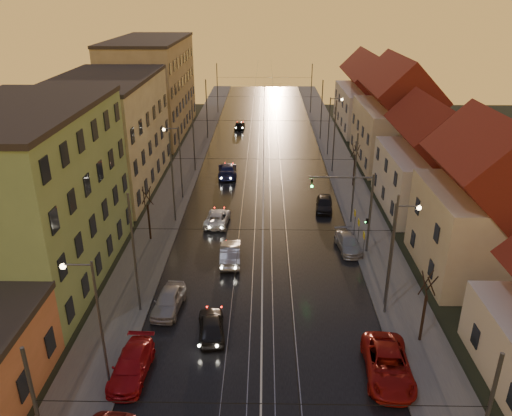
# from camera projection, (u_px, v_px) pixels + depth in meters

# --- Properties ---
(ground) EXTENTS (160.00, 160.00, 0.00)m
(ground) POSITION_uv_depth(u_px,v_px,m) (261.00, 411.00, 26.89)
(ground) COLOR black
(ground) RESTS_ON ground
(road) EXTENTS (16.00, 120.00, 0.04)m
(road) POSITION_uv_depth(u_px,v_px,m) (263.00, 169.00, 63.57)
(road) COLOR black
(road) RESTS_ON ground
(sidewalk_left) EXTENTS (4.00, 120.00, 0.15)m
(sidewalk_left) POSITION_uv_depth(u_px,v_px,m) (185.00, 168.00, 63.70)
(sidewalk_left) COLOR #4C4C4C
(sidewalk_left) RESTS_ON ground
(sidewalk_right) EXTENTS (4.00, 120.00, 0.15)m
(sidewalk_right) POSITION_uv_depth(u_px,v_px,m) (342.00, 169.00, 63.39)
(sidewalk_right) COLOR #4C4C4C
(sidewalk_right) RESTS_ON ground
(tram_rail_0) EXTENTS (0.06, 120.00, 0.03)m
(tram_rail_0) POSITION_uv_depth(u_px,v_px,m) (246.00, 169.00, 63.59)
(tram_rail_0) COLOR gray
(tram_rail_0) RESTS_ON road
(tram_rail_1) EXTENTS (0.06, 120.00, 0.03)m
(tram_rail_1) POSITION_uv_depth(u_px,v_px,m) (257.00, 169.00, 63.57)
(tram_rail_1) COLOR gray
(tram_rail_1) RESTS_ON road
(tram_rail_2) EXTENTS (0.06, 120.00, 0.03)m
(tram_rail_2) POSITION_uv_depth(u_px,v_px,m) (270.00, 169.00, 63.54)
(tram_rail_2) COLOR gray
(tram_rail_2) RESTS_ON road
(tram_rail_3) EXTENTS (0.06, 120.00, 0.03)m
(tram_rail_3) POSITION_uv_depth(u_px,v_px,m) (281.00, 169.00, 63.52)
(tram_rail_3) COLOR gray
(tram_rail_3) RESTS_ON road
(apartment_left_1) EXTENTS (10.00, 18.00, 13.00)m
(apartment_left_1) POSITION_uv_depth(u_px,v_px,m) (30.00, 199.00, 37.42)
(apartment_left_1) COLOR #779961
(apartment_left_1) RESTS_ON ground
(apartment_left_2) EXTENTS (10.00, 20.00, 12.00)m
(apartment_left_2) POSITION_uv_depth(u_px,v_px,m) (108.00, 135.00, 55.96)
(apartment_left_2) COLOR tan
(apartment_left_2) RESTS_ON ground
(apartment_left_3) EXTENTS (10.00, 24.00, 14.00)m
(apartment_left_3) POSITION_uv_depth(u_px,v_px,m) (152.00, 88.00, 77.57)
(apartment_left_3) COLOR #8D7D5B
(apartment_left_3) RESTS_ON ground
(house_right_1) EXTENTS (8.67, 10.20, 10.80)m
(house_right_1) POSITION_uv_depth(u_px,v_px,m) (484.00, 209.00, 38.21)
(house_right_1) COLOR #C1B094
(house_right_1) RESTS_ON ground
(house_right_2) EXTENTS (9.18, 12.24, 9.20)m
(house_right_2) POSITION_uv_depth(u_px,v_px,m) (431.00, 165.00, 50.45)
(house_right_2) COLOR silver
(house_right_2) RESTS_ON ground
(house_right_3) EXTENTS (9.18, 14.28, 11.50)m
(house_right_3) POSITION_uv_depth(u_px,v_px,m) (397.00, 119.00, 63.75)
(house_right_3) COLOR #C1B094
(house_right_3) RESTS_ON ground
(house_right_4) EXTENTS (9.18, 16.32, 10.00)m
(house_right_4) POSITION_uv_depth(u_px,v_px,m) (369.00, 98.00, 80.55)
(house_right_4) COLOR silver
(house_right_4) RESTS_ON ground
(catenary_pole_l_1) EXTENTS (0.16, 0.16, 9.00)m
(catenary_pole_l_1) POSITION_uv_depth(u_px,v_px,m) (134.00, 255.00, 33.49)
(catenary_pole_l_1) COLOR #595B60
(catenary_pole_l_1) RESTS_ON ground
(catenary_pole_r_1) EXTENTS (0.16, 0.16, 9.00)m
(catenary_pole_r_1) POSITION_uv_depth(u_px,v_px,m) (391.00, 258.00, 33.22)
(catenary_pole_r_1) COLOR #595B60
(catenary_pole_r_1) RESTS_ON ground
(catenary_pole_l_2) EXTENTS (0.16, 0.16, 9.00)m
(catenary_pole_l_2) POSITION_uv_depth(u_px,v_px,m) (173.00, 179.00, 47.25)
(catenary_pole_l_2) COLOR #595B60
(catenary_pole_l_2) RESTS_ON ground
(catenary_pole_r_2) EXTENTS (0.16, 0.16, 9.00)m
(catenary_pole_r_2) POSITION_uv_depth(u_px,v_px,m) (354.00, 180.00, 46.97)
(catenary_pole_r_2) COLOR #595B60
(catenary_pole_r_2) RESTS_ON ground
(catenary_pole_l_3) EXTENTS (0.16, 0.16, 9.00)m
(catenary_pole_l_3) POSITION_uv_depth(u_px,v_px,m) (193.00, 136.00, 61.00)
(catenary_pole_l_3) COLOR #595B60
(catenary_pole_l_3) RESTS_ON ground
(catenary_pole_r_3) EXTENTS (0.16, 0.16, 9.00)m
(catenary_pole_r_3) POSITION_uv_depth(u_px,v_px,m) (334.00, 137.00, 60.73)
(catenary_pole_r_3) COLOR #595B60
(catenary_pole_r_3) RESTS_ON ground
(catenary_pole_l_4) EXTENTS (0.16, 0.16, 9.00)m
(catenary_pole_l_4) POSITION_uv_depth(u_px,v_px,m) (207.00, 110.00, 74.76)
(catenary_pole_l_4) COLOR #595B60
(catenary_pole_l_4) RESTS_ON ground
(catenary_pole_r_4) EXTENTS (0.16, 0.16, 9.00)m
(catenary_pole_r_4) POSITION_uv_depth(u_px,v_px,m) (321.00, 110.00, 74.49)
(catenary_pole_r_4) COLOR #595B60
(catenary_pole_r_4) RESTS_ON ground
(catenary_pole_l_5) EXTENTS (0.16, 0.16, 9.00)m
(catenary_pole_l_5) POSITION_uv_depth(u_px,v_px,m) (217.00, 88.00, 91.27)
(catenary_pole_l_5) COLOR #595B60
(catenary_pole_l_5) RESTS_ON ground
(catenary_pole_r_5) EXTENTS (0.16, 0.16, 9.00)m
(catenary_pole_r_5) POSITION_uv_depth(u_px,v_px,m) (311.00, 89.00, 90.99)
(catenary_pole_r_5) COLOR #595B60
(catenary_pole_r_5) RESTS_ON ground
(street_lamp_0) EXTENTS (1.75, 0.32, 8.00)m
(street_lamp_0) POSITION_uv_depth(u_px,v_px,m) (93.00, 312.00, 26.93)
(street_lamp_0) COLOR #595B60
(street_lamp_0) RESTS_ON ground
(street_lamp_1) EXTENTS (1.75, 0.32, 8.00)m
(street_lamp_1) POSITION_uv_depth(u_px,v_px,m) (396.00, 245.00, 33.97)
(street_lamp_1) COLOR #595B60
(street_lamp_1) RESTS_ON ground
(street_lamp_2) EXTENTS (1.75, 0.32, 8.00)m
(street_lamp_2) POSITION_uv_depth(u_px,v_px,m) (177.00, 156.00, 52.60)
(street_lamp_2) COLOR #595B60
(street_lamp_2) RESTS_ON ground
(street_lamp_3) EXTENTS (1.75, 0.32, 8.00)m
(street_lamp_3) POSITION_uv_depth(u_px,v_px,m) (332.00, 120.00, 66.99)
(street_lamp_3) COLOR #595B60
(street_lamp_3) RESTS_ON ground
(traffic_light_mast) EXTENTS (5.30, 0.32, 7.20)m
(traffic_light_mast) POSITION_uv_depth(u_px,v_px,m) (359.00, 204.00, 41.44)
(traffic_light_mast) COLOR #595B60
(traffic_light_mast) RESTS_ON ground
(bare_tree_0) EXTENTS (1.09, 1.09, 5.11)m
(bare_tree_0) POSITION_uv_depth(u_px,v_px,m) (149.00, 215.00, 44.41)
(bare_tree_0) COLOR black
(bare_tree_0) RESTS_ON ground
(bare_tree_1) EXTENTS (1.09, 1.09, 5.11)m
(bare_tree_1) POSITION_uv_depth(u_px,v_px,m) (424.00, 309.00, 31.24)
(bare_tree_1) COLOR black
(bare_tree_1) RESTS_ON ground
(bare_tree_2) EXTENTS (1.09, 1.09, 5.11)m
(bare_tree_2) POSITION_uv_depth(u_px,v_px,m) (354.00, 166.00, 56.92)
(bare_tree_2) COLOR black
(bare_tree_2) RESTS_ON ground
(driving_car_0) EXTENTS (2.16, 4.32, 1.41)m
(driving_car_0) POSITION_uv_depth(u_px,v_px,m) (211.00, 325.00, 32.64)
(driving_car_0) COLOR black
(driving_car_0) RESTS_ON ground
(driving_car_1) EXTENTS (1.84, 4.74, 1.54)m
(driving_car_1) POSITION_uv_depth(u_px,v_px,m) (230.00, 253.00, 41.53)
(driving_car_1) COLOR gray
(driving_car_1) RESTS_ON ground
(driving_car_2) EXTENTS (2.50, 4.74, 1.27)m
(driving_car_2) POSITION_uv_depth(u_px,v_px,m) (217.00, 218.00, 48.33)
(driving_car_2) COLOR white
(driving_car_2) RESTS_ON ground
(driving_car_3) EXTENTS (2.58, 5.59, 1.58)m
(driving_car_3) POSITION_uv_depth(u_px,v_px,m) (227.00, 170.00, 60.88)
(driving_car_3) COLOR navy
(driving_car_3) RESTS_ON ground
(driving_car_4) EXTENTS (1.76, 3.85, 1.28)m
(driving_car_4) POSITION_uv_depth(u_px,v_px,m) (240.00, 125.00, 81.84)
(driving_car_4) COLOR black
(driving_car_4) RESTS_ON ground
(parked_left_2) EXTENTS (2.16, 4.88, 1.39)m
(parked_left_2) POSITION_uv_depth(u_px,v_px,m) (131.00, 366.00, 29.14)
(parked_left_2) COLOR #A81018
(parked_left_2) RESTS_ON ground
(parked_left_3) EXTENTS (2.18, 4.54, 1.50)m
(parked_left_3) POSITION_uv_depth(u_px,v_px,m) (169.00, 300.00, 35.20)
(parked_left_3) COLOR #AAA9AF
(parked_left_3) RESTS_ON ground
(parked_right_0) EXTENTS (2.96, 5.80, 1.57)m
(parked_right_0) POSITION_uv_depth(u_px,v_px,m) (388.00, 365.00, 29.07)
(parked_right_0) COLOR maroon
(parked_right_0) RESTS_ON ground
(parked_right_1) EXTENTS (2.25, 4.60, 1.29)m
(parked_right_1) POSITION_uv_depth(u_px,v_px,m) (348.00, 243.00, 43.46)
(parked_right_1) COLOR #A5A6AB
(parked_right_1) RESTS_ON ground
(parked_right_2) EXTENTS (2.11, 4.28, 1.40)m
(parked_right_2) POSITION_uv_depth(u_px,v_px,m) (324.00, 204.00, 51.37)
(parked_right_2) COLOR black
(parked_right_2) RESTS_ON ground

